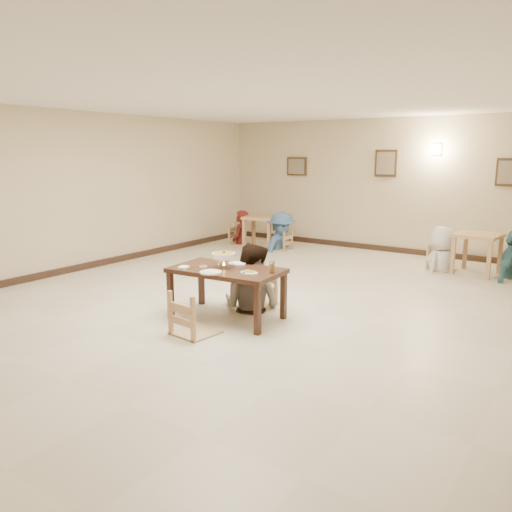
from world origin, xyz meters
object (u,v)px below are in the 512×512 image
Objects in this scene: bg_chair_lr at (281,232)px; bg_diner_a at (240,210)px; bg_table_right at (478,241)px; main_table at (227,274)px; bg_diner_b at (282,212)px; curry_warmer at (224,256)px; chair_near at (195,293)px; main_diner at (251,243)px; bg_chair_rl at (443,247)px; drink_glass at (272,268)px; bg_diner_c at (444,226)px; chair_far at (256,272)px; bg_table_left at (261,222)px; bg_chair_ll at (240,224)px.

bg_chair_lr is 1.27m from bg_diner_a.
main_table is at bearing -115.66° from bg_table_right.
bg_diner_b is (1.20, -0.02, 0.04)m from bg_diner_a.
bg_diner_b reaches higher than curry_warmer.
chair_near is 0.55× the size of main_diner.
bg_diner_a reaches higher than bg_chair_rl.
bg_diner_b is at bearing -179.64° from bg_table_right.
bg_diner_a is (-3.21, 4.68, 0.23)m from main_table.
bg_diner_c is (1.01, 4.50, 0.09)m from drink_glass.
chair_far is 0.61× the size of bg_diner_a.
bg_table_left is at bearing 123.24° from chair_far.
bg_table_left is at bearing 114.16° from main_table.
main_diner is at bearing -57.63° from bg_table_left.
bg_diner_c is (3.65, -0.01, 0.42)m from bg_chair_lr.
chair_near is 5.74m from bg_chair_lr.
curry_warmer is (-0.07, -0.55, -0.09)m from main_diner.
bg_table_right is (4.86, -0.02, 0.01)m from bg_table_left.
bg_chair_rl is (1.62, 3.96, -0.06)m from chair_far.
bg_chair_ll is (-5.46, -0.00, -0.11)m from bg_table_right.
bg_diner_b reaches higher than bg_diner_c.
chair_far is at bearing -4.60° from bg_diner_c.
chair_far reaches higher than bg_chair_lr.
bg_table_left is 4.86m from bg_table_right.
bg_diner_c reaches higher than bg_chair_ll.
chair_far is 4.47m from bg_chair_lr.
main_diner is at bearing -118.53° from bg_table_right.
curry_warmer is at bearing -159.38° from bg_diner_b.
chair_near is 1.24× the size of bg_table_right.
drink_glass is 4.62m from bg_chair_rl.
main_diner is 13.10× the size of drink_glass.
bg_chair_ll is (-3.26, 5.38, -0.02)m from chair_near.
bg_chair_ll is (-3.21, 4.68, -0.11)m from main_table.
bg_chair_lr is (-2.02, 4.09, -0.52)m from main_diner.
bg_chair_rl reaches higher than main_table.
bg_chair_rl is at bearing 70.19° from bg_diner_a.
chair_near is at bearing -162.88° from bg_chair_ll.
drink_glass is at bearing -54.58° from bg_table_left.
bg_table_left is 0.65m from bg_diner_a.
bg_diner_b reaches higher than chair_far.
bg_diner_a is (-0.60, -0.02, 0.24)m from bg_table_left.
bg_diner_c is (4.25, -0.06, 0.24)m from bg_table_left.
bg_diner_b is at bearing 120.35° from drink_glass.
bg_chair_ll is (-3.85, 4.54, -0.26)m from drink_glass.
bg_chair_rl is at bearing -176.12° from bg_table_right.
chair_near is 1.05m from drink_glass.
curry_warmer is at bearing -2.55° from bg_diner_c.
bg_chair_ll is 1.11× the size of bg_chair_rl.
main_diner is 1.88× the size of bg_chair_ll.
bg_diner_b is at bearing 112.81° from curry_warmer.
bg_diner_b is (-0.00, 0.00, 0.46)m from bg_chair_lr.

